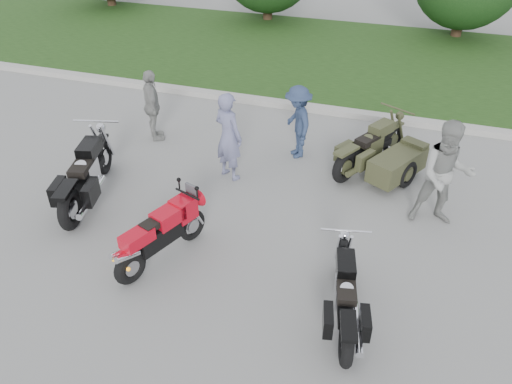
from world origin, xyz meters
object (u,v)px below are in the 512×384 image
(sportbike_red, at_px, (159,234))
(person_grey, at_px, (446,175))
(cruiser_left, at_px, (85,178))
(cruiser_right, at_px, (345,299))
(person_back, at_px, (152,106))
(person_stripe, at_px, (229,137))
(cruiser_sidecar, at_px, (385,158))
(person_denim, at_px, (298,122))

(sportbike_red, bearing_deg, person_grey, 51.07)
(cruiser_left, distance_m, cruiser_right, 5.25)
(cruiser_left, relative_size, person_grey, 1.31)
(cruiser_left, xyz_separation_m, person_back, (-0.01, 2.64, 0.31))
(sportbike_red, height_order, person_stripe, person_stripe)
(person_stripe, bearing_deg, sportbike_red, 112.65)
(cruiser_sidecar, distance_m, person_grey, 1.72)
(cruiser_right, height_order, person_denim, person_denim)
(cruiser_left, bearing_deg, person_back, 75.03)
(cruiser_left, height_order, cruiser_right, cruiser_left)
(person_grey, height_order, person_back, person_grey)
(cruiser_sidecar, distance_m, person_back, 5.15)
(person_grey, distance_m, person_back, 6.33)
(person_stripe, distance_m, person_back, 2.41)
(sportbike_red, distance_m, person_stripe, 2.76)
(cruiser_left, height_order, cruiser_sidecar, cruiser_left)
(cruiser_left, xyz_separation_m, person_denim, (3.25, 2.92, 0.28))
(cruiser_right, relative_size, person_back, 1.28)
(cruiser_left, relative_size, person_denim, 1.60)
(cruiser_right, xyz_separation_m, person_denim, (-1.81, 4.32, 0.38))
(sportbike_red, xyz_separation_m, person_stripe, (0.11, 2.73, 0.37))
(sportbike_red, bearing_deg, person_back, 139.43)
(person_stripe, xyz_separation_m, person_denim, (1.06, 1.26, -0.11))
(cruiser_sidecar, relative_size, person_denim, 1.38)
(sportbike_red, height_order, person_denim, person_denim)
(person_stripe, relative_size, person_back, 1.11)
(sportbike_red, relative_size, person_stripe, 1.01)
(cruiser_sidecar, relative_size, person_grey, 1.13)
(cruiser_sidecar, bearing_deg, cruiser_right, -63.15)
(person_grey, height_order, person_denim, person_grey)
(cruiser_sidecar, height_order, person_stripe, person_stripe)
(sportbike_red, distance_m, person_denim, 4.16)
(sportbike_red, relative_size, person_back, 1.12)
(person_denim, bearing_deg, sportbike_red, -48.19)
(cruiser_sidecar, bearing_deg, sportbike_red, -101.57)
(cruiser_right, distance_m, person_stripe, 4.23)
(cruiser_left, xyz_separation_m, cruiser_right, (5.06, -1.41, -0.09))
(person_back, bearing_deg, person_grey, -136.65)
(sportbike_red, bearing_deg, person_denim, 93.73)
(cruiser_right, distance_m, person_denim, 4.70)
(person_denim, height_order, person_back, person_back)
(person_grey, bearing_deg, person_back, 157.31)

